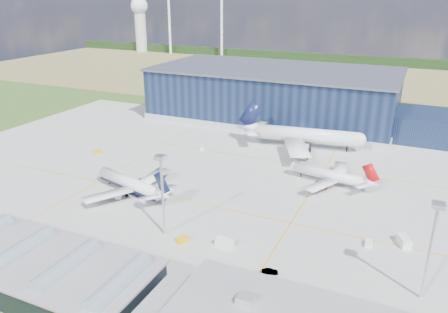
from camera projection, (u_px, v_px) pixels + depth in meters
ground at (186, 186)px, 149.45m from camera, size 600.00×600.00×0.00m
apron at (199, 175)px, 157.96m from camera, size 220.00×160.00×0.08m
farmland at (325, 78)px, 336.76m from camera, size 600.00×220.00×0.01m
treeline at (344, 59)px, 403.46m from camera, size 600.00×8.00×8.00m
horizon_dressing at (162, 20)px, 461.98m from camera, size 440.20×18.00×70.00m
hangar at (280, 97)px, 224.97m from camera, size 145.00×62.00×26.10m
glass_concourse at (33, 266)px, 99.56m from camera, size 78.00×23.00×8.60m
light_mast_center at (162, 182)px, 114.58m from camera, size 2.60×2.60×23.00m
light_mast_east at (433, 236)px, 89.43m from camera, size 2.60×2.60×23.00m
airliner_navy at (129, 177)px, 142.06m from camera, size 43.89×43.35×11.70m
airliner_red at (329, 170)px, 149.40m from camera, size 37.63×37.07×10.55m
airliner_widebody at (306, 128)px, 182.59m from camera, size 61.52×60.49×17.94m
gse_tug_a at (98, 152)px, 179.26m from camera, size 2.63×3.58×1.34m
gse_tug_b at (182, 240)px, 115.82m from camera, size 3.41×3.88×1.41m
gse_van_a at (224, 243)px, 113.78m from camera, size 5.15×2.80×2.14m
gse_cart_a at (369, 243)px, 114.19m from camera, size 2.35×3.21×1.30m
gse_van_b at (404, 241)px, 114.27m from camera, size 4.39×5.83×2.43m
gse_tug_c at (274, 137)px, 197.36m from camera, size 2.81×3.92×1.57m
gse_cart_b at (201, 148)px, 183.41m from camera, size 3.34×3.40×1.24m
gse_van_c at (251, 283)px, 98.18m from camera, size 4.90×3.69×2.12m
car_a at (228, 242)px, 115.06m from camera, size 3.64×1.73×1.20m
car_b at (270, 272)px, 102.73m from camera, size 4.09×2.68×1.27m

